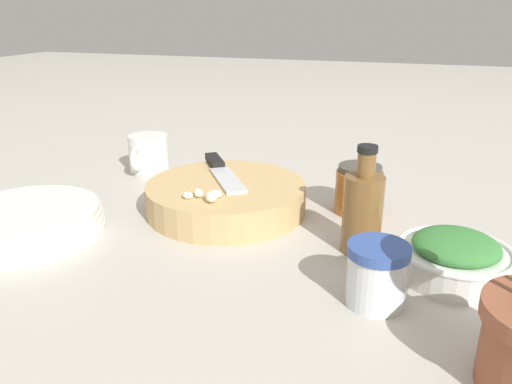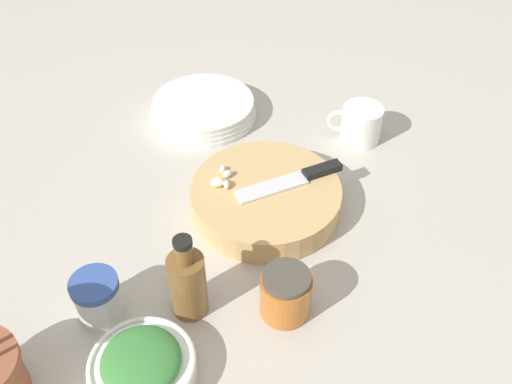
{
  "view_description": "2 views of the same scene",
  "coord_description": "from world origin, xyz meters",
  "px_view_note": "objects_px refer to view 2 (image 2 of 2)",
  "views": [
    {
      "loc": [
        -0.2,
        0.68,
        0.32
      ],
      "look_at": [
        0.02,
        -0.0,
        0.06
      ],
      "focal_mm": 35.0,
      "sensor_mm": 36.0,
      "label": 1
    },
    {
      "loc": [
        -0.63,
        -0.15,
        0.72
      ],
      "look_at": [
        0.06,
        -0.03,
        0.06
      ],
      "focal_mm": 40.0,
      "sensor_mm": 36.0,
      "label": 2
    }
  ],
  "objects_px": {
    "coffee_mug": "(360,124)",
    "honey_jar": "(286,294)",
    "cutting_board": "(266,198)",
    "plate_stack": "(203,109)",
    "chef_knife": "(296,179)",
    "herb_bowl": "(142,366)",
    "garlic_cloves": "(222,179)",
    "spice_jar": "(98,298)",
    "oil_bottle": "(188,283)"
  },
  "relations": [
    {
      "from": "garlic_cloves",
      "to": "spice_jar",
      "type": "distance_m",
      "value": 0.29
    },
    {
      "from": "garlic_cloves",
      "to": "spice_jar",
      "type": "xyz_separation_m",
      "value": [
        -0.26,
        0.13,
        -0.02
      ]
    },
    {
      "from": "chef_knife",
      "to": "plate_stack",
      "type": "relative_size",
      "value": 0.8
    },
    {
      "from": "garlic_cloves",
      "to": "plate_stack",
      "type": "xyz_separation_m",
      "value": [
        0.25,
        0.1,
        -0.04
      ]
    },
    {
      "from": "spice_jar",
      "to": "oil_bottle",
      "type": "height_order",
      "value": "oil_bottle"
    },
    {
      "from": "herb_bowl",
      "to": "chef_knife",
      "type": "bearing_deg",
      "value": -22.51
    },
    {
      "from": "herb_bowl",
      "to": "honey_jar",
      "type": "relative_size",
      "value": 1.81
    },
    {
      "from": "plate_stack",
      "to": "oil_bottle",
      "type": "bearing_deg",
      "value": -168.2
    },
    {
      "from": "coffee_mug",
      "to": "oil_bottle",
      "type": "relative_size",
      "value": 0.72
    },
    {
      "from": "chef_knife",
      "to": "spice_jar",
      "type": "height_order",
      "value": "spice_jar"
    },
    {
      "from": "herb_bowl",
      "to": "plate_stack",
      "type": "relative_size",
      "value": 0.65
    },
    {
      "from": "cutting_board",
      "to": "plate_stack",
      "type": "xyz_separation_m",
      "value": [
        0.25,
        0.18,
        -0.0
      ]
    },
    {
      "from": "spice_jar",
      "to": "plate_stack",
      "type": "relative_size",
      "value": 0.33
    },
    {
      "from": "garlic_cloves",
      "to": "honey_jar",
      "type": "relative_size",
      "value": 0.74
    },
    {
      "from": "spice_jar",
      "to": "oil_bottle",
      "type": "xyz_separation_m",
      "value": [
        0.03,
        -0.13,
        0.02
      ]
    },
    {
      "from": "coffee_mug",
      "to": "honey_jar",
      "type": "relative_size",
      "value": 1.35
    },
    {
      "from": "coffee_mug",
      "to": "spice_jar",
      "type": "bearing_deg",
      "value": 144.25
    },
    {
      "from": "garlic_cloves",
      "to": "herb_bowl",
      "type": "distance_m",
      "value": 0.35
    },
    {
      "from": "plate_stack",
      "to": "honey_jar",
      "type": "height_order",
      "value": "honey_jar"
    },
    {
      "from": "cutting_board",
      "to": "herb_bowl",
      "type": "height_order",
      "value": "herb_bowl"
    },
    {
      "from": "garlic_cloves",
      "to": "spice_jar",
      "type": "height_order",
      "value": "spice_jar"
    },
    {
      "from": "spice_jar",
      "to": "coffee_mug",
      "type": "relative_size",
      "value": 0.68
    },
    {
      "from": "garlic_cloves",
      "to": "cutting_board",
      "type": "bearing_deg",
      "value": -90.74
    },
    {
      "from": "cutting_board",
      "to": "plate_stack",
      "type": "distance_m",
      "value": 0.31
    },
    {
      "from": "cutting_board",
      "to": "herb_bowl",
      "type": "bearing_deg",
      "value": 162.9
    },
    {
      "from": "chef_knife",
      "to": "herb_bowl",
      "type": "distance_m",
      "value": 0.41
    },
    {
      "from": "garlic_cloves",
      "to": "chef_knife",
      "type": "bearing_deg",
      "value": -77.92
    },
    {
      "from": "chef_knife",
      "to": "coffee_mug",
      "type": "distance_m",
      "value": 0.23
    },
    {
      "from": "spice_jar",
      "to": "coffee_mug",
      "type": "height_order",
      "value": "same"
    },
    {
      "from": "garlic_cloves",
      "to": "herb_bowl",
      "type": "xyz_separation_m",
      "value": [
        -0.35,
        0.03,
        -0.03
      ]
    },
    {
      "from": "chef_knife",
      "to": "plate_stack",
      "type": "height_order",
      "value": "chef_knife"
    },
    {
      "from": "garlic_cloves",
      "to": "oil_bottle",
      "type": "height_order",
      "value": "oil_bottle"
    },
    {
      "from": "spice_jar",
      "to": "oil_bottle",
      "type": "bearing_deg",
      "value": -75.7
    },
    {
      "from": "honey_jar",
      "to": "oil_bottle",
      "type": "relative_size",
      "value": 0.53
    },
    {
      "from": "cutting_board",
      "to": "chef_knife",
      "type": "bearing_deg",
      "value": -60.13
    },
    {
      "from": "plate_stack",
      "to": "oil_bottle",
      "type": "height_order",
      "value": "oil_bottle"
    },
    {
      "from": "garlic_cloves",
      "to": "coffee_mug",
      "type": "height_order",
      "value": "coffee_mug"
    },
    {
      "from": "herb_bowl",
      "to": "oil_bottle",
      "type": "xyz_separation_m",
      "value": [
        0.12,
        -0.03,
        0.03
      ]
    },
    {
      "from": "herb_bowl",
      "to": "spice_jar",
      "type": "xyz_separation_m",
      "value": [
        0.09,
        0.1,
        0.01
      ]
    },
    {
      "from": "garlic_cloves",
      "to": "plate_stack",
      "type": "height_order",
      "value": "garlic_cloves"
    },
    {
      "from": "coffee_mug",
      "to": "garlic_cloves",
      "type": "bearing_deg",
      "value": 135.07
    },
    {
      "from": "chef_knife",
      "to": "coffee_mug",
      "type": "xyz_separation_m",
      "value": [
        0.2,
        -0.1,
        -0.02
      ]
    },
    {
      "from": "garlic_cloves",
      "to": "honey_jar",
      "type": "bearing_deg",
      "value": -145.78
    },
    {
      "from": "cutting_board",
      "to": "spice_jar",
      "type": "xyz_separation_m",
      "value": [
        -0.26,
        0.2,
        0.01
      ]
    },
    {
      "from": "honey_jar",
      "to": "oil_bottle",
      "type": "distance_m",
      "value": 0.14
    },
    {
      "from": "cutting_board",
      "to": "coffee_mug",
      "type": "relative_size",
      "value": 2.42
    },
    {
      "from": "plate_stack",
      "to": "spice_jar",
      "type": "bearing_deg",
      "value": 176.89
    },
    {
      "from": "oil_bottle",
      "to": "cutting_board",
      "type": "bearing_deg",
      "value": -18.17
    },
    {
      "from": "garlic_cloves",
      "to": "spice_jar",
      "type": "relative_size",
      "value": 0.81
    },
    {
      "from": "coffee_mug",
      "to": "plate_stack",
      "type": "distance_m",
      "value": 0.33
    }
  ]
}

